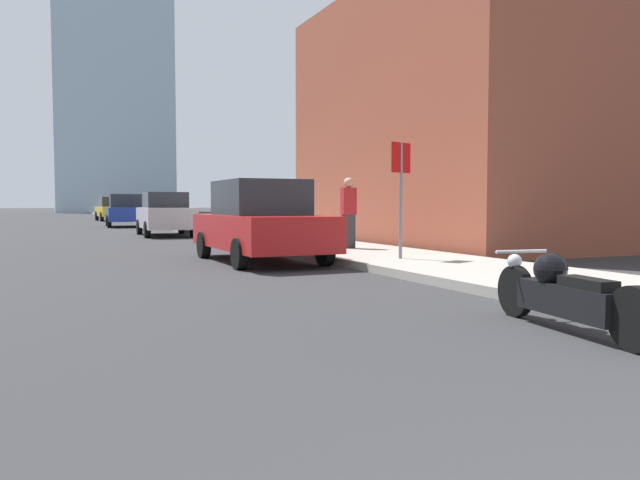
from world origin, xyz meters
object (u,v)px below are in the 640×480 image
at_px(parked_car_blue, 126,211).
at_px(parked_car_yellow, 111,209).
at_px(motorcycle, 564,294).
at_px(parked_car_red, 260,222).
at_px(stop_sign, 401,180).
at_px(pedestrian, 349,212).
at_px(parked_car_silver, 165,214).

relative_size(parked_car_blue, parked_car_yellow, 1.03).
xyz_separation_m(motorcycle, parked_car_red, (-0.41, 8.22, 0.48)).
relative_size(parked_car_blue, stop_sign, 1.92).
bearing_deg(stop_sign, parked_car_blue, 95.85).
relative_size(parked_car_red, pedestrian, 2.62).
bearing_deg(parked_car_silver, parked_car_blue, 93.64).
relative_size(parked_car_yellow, pedestrian, 2.49).
height_order(motorcycle, stop_sign, stop_sign).
xyz_separation_m(parked_car_silver, parked_car_blue, (-0.28, 10.64, 0.03)).
height_order(stop_sign, pedestrian, stop_sign).
bearing_deg(parked_car_silver, stop_sign, -78.77).
relative_size(motorcycle, parked_car_red, 0.50).
xyz_separation_m(motorcycle, pedestrian, (2.24, 9.25, 0.68)).
bearing_deg(pedestrian, parked_car_red, -158.69).
xyz_separation_m(parked_car_blue, stop_sign, (2.52, -24.63, 0.86)).
distance_m(parked_car_silver, parked_car_blue, 10.65).
bearing_deg(parked_car_blue, parked_car_silver, -85.26).
bearing_deg(stop_sign, parked_car_silver, 99.11).
bearing_deg(motorcycle, parked_car_silver, 98.88).
distance_m(parked_car_silver, pedestrian, 11.26).
bearing_deg(parked_car_red, pedestrian, 20.85).
xyz_separation_m(parked_car_blue, pedestrian, (2.86, -21.60, 0.18)).
distance_m(parked_car_yellow, pedestrian, 34.43).
relative_size(motorcycle, pedestrian, 1.32).
bearing_deg(parked_car_silver, motorcycle, -86.90).
bearing_deg(parked_car_yellow, pedestrian, -89.00).
relative_size(parked_car_silver, stop_sign, 1.98).
xyz_separation_m(parked_car_red, stop_sign, (2.30, -2.00, 0.88)).
height_order(motorcycle, pedestrian, pedestrian).
bearing_deg(parked_car_yellow, parked_car_silver, -93.37).
relative_size(stop_sign, pedestrian, 1.33).
height_order(motorcycle, parked_car_red, parked_car_red).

